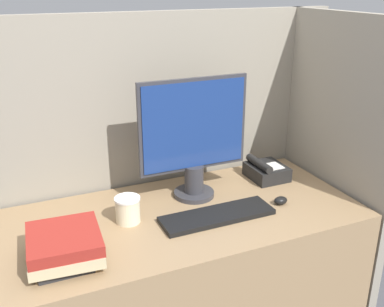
{
  "coord_description": "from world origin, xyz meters",
  "views": [
    {
      "loc": [
        -0.61,
        -1.13,
        1.65
      ],
      "look_at": [
        0.05,
        0.37,
        1.01
      ],
      "focal_mm": 42.0,
      "sensor_mm": 36.0,
      "label": 1
    }
  ],
  "objects_px": {
    "keyboard": "(217,215)",
    "coffee_cup": "(128,210)",
    "book_stack": "(64,246)",
    "monitor": "(194,141)",
    "mouse": "(281,201)",
    "desk_telephone": "(266,171)"
  },
  "relations": [
    {
      "from": "desk_telephone",
      "to": "coffee_cup",
      "type": "bearing_deg",
      "value": -169.41
    },
    {
      "from": "keyboard",
      "to": "book_stack",
      "type": "distance_m",
      "value": 0.6
    },
    {
      "from": "monitor",
      "to": "coffee_cup",
      "type": "relative_size",
      "value": 5.0
    },
    {
      "from": "monitor",
      "to": "mouse",
      "type": "bearing_deg",
      "value": -36.66
    },
    {
      "from": "monitor",
      "to": "keyboard",
      "type": "height_order",
      "value": "monitor"
    },
    {
      "from": "book_stack",
      "to": "monitor",
      "type": "bearing_deg",
      "value": 24.56
    },
    {
      "from": "keyboard",
      "to": "coffee_cup",
      "type": "distance_m",
      "value": 0.35
    },
    {
      "from": "book_stack",
      "to": "desk_telephone",
      "type": "relative_size",
      "value": 1.48
    },
    {
      "from": "monitor",
      "to": "desk_telephone",
      "type": "bearing_deg",
      "value": 4.16
    },
    {
      "from": "mouse",
      "to": "desk_telephone",
      "type": "bearing_deg",
      "value": 70.96
    },
    {
      "from": "book_stack",
      "to": "keyboard",
      "type": "bearing_deg",
      "value": 5.03
    },
    {
      "from": "monitor",
      "to": "mouse",
      "type": "xyz_separation_m",
      "value": [
        0.3,
        -0.22,
        -0.24
      ]
    },
    {
      "from": "mouse",
      "to": "desk_telephone",
      "type": "relative_size",
      "value": 0.33
    },
    {
      "from": "book_stack",
      "to": "mouse",
      "type": "bearing_deg",
      "value": 3.07
    },
    {
      "from": "monitor",
      "to": "book_stack",
      "type": "height_order",
      "value": "monitor"
    },
    {
      "from": "monitor",
      "to": "coffee_cup",
      "type": "height_order",
      "value": "monitor"
    },
    {
      "from": "keyboard",
      "to": "mouse",
      "type": "distance_m",
      "value": 0.29
    },
    {
      "from": "monitor",
      "to": "desk_telephone",
      "type": "distance_m",
      "value": 0.44
    },
    {
      "from": "mouse",
      "to": "coffee_cup",
      "type": "height_order",
      "value": "coffee_cup"
    },
    {
      "from": "keyboard",
      "to": "mouse",
      "type": "height_order",
      "value": "mouse"
    },
    {
      "from": "monitor",
      "to": "mouse",
      "type": "height_order",
      "value": "monitor"
    },
    {
      "from": "monitor",
      "to": "book_stack",
      "type": "relative_size",
      "value": 1.94
    }
  ]
}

